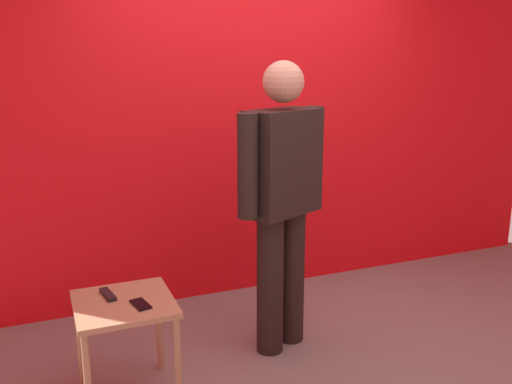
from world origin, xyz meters
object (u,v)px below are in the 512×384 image
(standing_person, at_px, (282,194))
(tv_remote, at_px, (108,294))
(cell_phone, at_px, (141,304))
(side_table, at_px, (125,317))

(standing_person, bearing_deg, tv_remote, -173.25)
(cell_phone, xyz_separation_m, tv_remote, (-0.14, 0.18, 0.01))
(standing_person, distance_m, cell_phone, 1.08)
(standing_person, xyz_separation_m, tv_remote, (-1.08, -0.13, -0.43))
(cell_phone, bearing_deg, tv_remote, 116.93)
(standing_person, distance_m, tv_remote, 1.17)
(side_table, xyz_separation_m, tv_remote, (-0.07, 0.10, 0.10))
(cell_phone, bearing_deg, side_table, 120.30)
(standing_person, height_order, tv_remote, standing_person)
(side_table, distance_m, cell_phone, 0.15)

